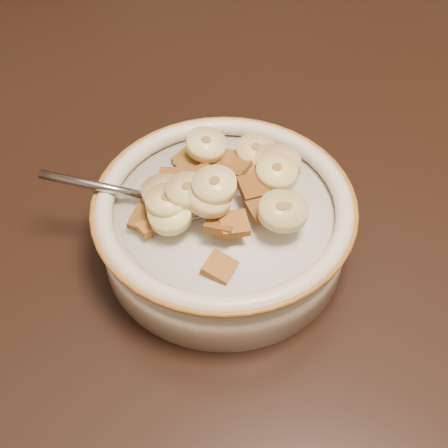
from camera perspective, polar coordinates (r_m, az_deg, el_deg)
name	(u,v)px	position (r m, az deg, el deg)	size (l,w,h in m)	color
table	(320,199)	(0.57, 8.73, 2.32)	(1.40, 0.90, 0.04)	black
chair	(15,40)	(1.22, -18.54, 15.64)	(0.45, 0.45, 1.03)	#3B2215
cereal_bowl	(224,230)	(0.48, 0.00, -0.58)	(0.19, 0.19, 0.05)	beige
milk	(224,211)	(0.47, 0.00, 1.21)	(0.16, 0.16, 0.00)	silver
spoon	(184,204)	(0.47, -3.68, 1.88)	(0.03, 0.05, 0.01)	#A0A4B5
cereal_square_0	(241,164)	(0.49, 1.57, 5.54)	(0.02, 0.02, 0.01)	brown
cereal_square_1	(220,162)	(0.48, -0.39, 5.68)	(0.02, 0.02, 0.01)	brown
cereal_square_2	(172,178)	(0.47, -4.79, 4.25)	(0.02, 0.02, 0.01)	brown
cereal_square_3	(190,164)	(0.48, -3.11, 5.45)	(0.02, 0.02, 0.01)	brown
cereal_square_4	(145,220)	(0.45, -7.22, 0.37)	(0.02, 0.02, 0.01)	brown
cereal_square_5	(241,170)	(0.47, 1.60, 4.94)	(0.02, 0.02, 0.01)	#9D5E26
cereal_square_6	(282,172)	(0.49, 5.29, 4.78)	(0.02, 0.02, 0.01)	brown
cereal_square_7	(211,156)	(0.50, -1.22, 6.20)	(0.02, 0.02, 0.01)	#94581B
cereal_square_8	(234,160)	(0.48, 0.90, 5.83)	(0.02, 0.02, 0.01)	brown
cereal_square_9	(189,159)	(0.50, -3.25, 5.95)	(0.02, 0.02, 0.01)	brown
cereal_square_10	(234,224)	(0.43, 0.91, 0.02)	(0.02, 0.02, 0.01)	olive
cereal_square_11	(262,209)	(0.45, 3.49, 1.36)	(0.02, 0.02, 0.01)	brown
cereal_square_12	(148,223)	(0.45, -6.93, 0.13)	(0.02, 0.02, 0.01)	#9B6727
cereal_square_13	(253,187)	(0.45, 2.66, 3.40)	(0.02, 0.02, 0.01)	brown
cereal_square_14	(263,172)	(0.48, 3.61, 4.73)	(0.02, 0.02, 0.01)	brown
cereal_square_15	(221,224)	(0.43, -0.32, 0.01)	(0.02, 0.02, 0.01)	brown
cereal_square_16	(201,176)	(0.47, -2.10, 4.37)	(0.02, 0.02, 0.01)	brown
cereal_square_17	(235,169)	(0.47, 1.04, 5.07)	(0.02, 0.02, 0.01)	brown
cereal_square_18	(268,182)	(0.47, 4.09, 3.89)	(0.02, 0.02, 0.01)	olive
cereal_square_19	(150,211)	(0.46, -6.80, 1.19)	(0.02, 0.02, 0.01)	brown
cereal_square_20	(217,158)	(0.49, -0.62, 6.08)	(0.02, 0.02, 0.01)	brown
cereal_square_21	(219,267)	(0.43, -0.42, -3.99)	(0.02, 0.02, 0.01)	#9D6525
banana_slice_0	(163,192)	(0.45, -5.62, 2.97)	(0.03, 0.03, 0.01)	#DAC482
banana_slice_1	(277,172)	(0.46, 4.83, 4.79)	(0.03, 0.03, 0.01)	#FFDF85
banana_slice_2	(215,185)	(0.43, -0.87, 3.55)	(0.03, 0.03, 0.01)	#F8D988
banana_slice_3	(274,161)	(0.48, 4.63, 5.79)	(0.03, 0.03, 0.01)	#FAE985
banana_slice_4	(167,202)	(0.44, -5.23, 2.04)	(0.03, 0.03, 0.01)	#E7C275
banana_slice_5	(280,211)	(0.43, 5.18, 1.20)	(0.03, 0.03, 0.01)	#EDD78C
banana_slice_6	(209,198)	(0.43, -1.35, 2.38)	(0.03, 0.03, 0.01)	beige
banana_slice_7	(280,163)	(0.47, 5.15, 5.60)	(0.03, 0.03, 0.01)	#E4C277
banana_slice_8	(286,211)	(0.43, 5.69, 1.18)	(0.03, 0.03, 0.01)	tan
banana_slice_9	(170,214)	(0.44, -4.95, 0.89)	(0.03, 0.03, 0.01)	#FFEE93
banana_slice_10	(187,191)	(0.44, -3.36, 3.05)	(0.03, 0.03, 0.01)	#D3C084
banana_slice_11	(206,144)	(0.48, -1.64, 7.28)	(0.03, 0.03, 0.01)	beige
banana_slice_12	(256,151)	(0.49, 2.94, 6.66)	(0.03, 0.03, 0.01)	#FFDE7C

